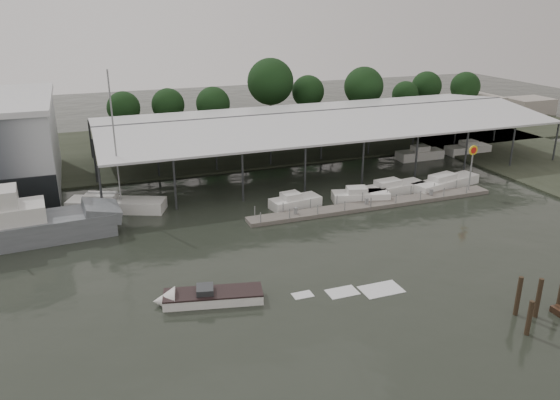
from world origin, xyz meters
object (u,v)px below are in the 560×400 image
object	(u,v)px
white_sailboat	(115,204)
speedboat_underway	(204,297)
shell_fuel_sign	(472,160)
grey_trawler	(11,227)

from	to	relation	value
white_sailboat	speedboat_underway	bearing A→B (deg)	-54.87
shell_fuel_sign	speedboat_underway	size ratio (longest dim) A/B	0.30
white_sailboat	speedboat_underway	xyz separation A→B (m)	(4.42, -21.24, -0.27)
shell_fuel_sign	speedboat_underway	bearing A→B (deg)	-158.88
grey_trawler	shell_fuel_sign	bearing A→B (deg)	-7.67
grey_trawler	white_sailboat	size ratio (longest dim) A/B	1.28
shell_fuel_sign	speedboat_underway	world-z (taller)	shell_fuel_sign
shell_fuel_sign	white_sailboat	distance (m)	38.78
speedboat_underway	grey_trawler	bearing A→B (deg)	-36.92
shell_fuel_sign	white_sailboat	xyz separation A→B (m)	(-37.72, 8.39, -3.26)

